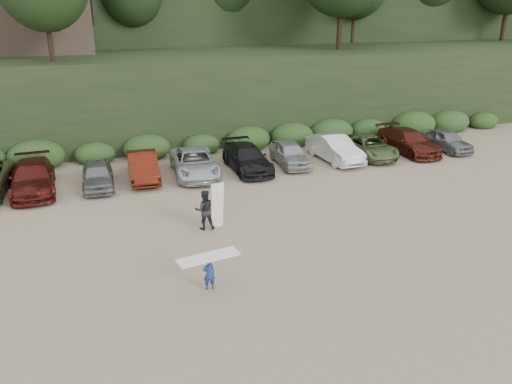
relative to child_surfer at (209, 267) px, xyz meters
name	(u,v)px	position (x,y,z in m)	size (l,w,h in m)	color
ground	(320,239)	(5.42, 2.39, -0.89)	(120.00, 120.00, 0.00)	tan
parked_cars	(190,163)	(1.78, 12.45, -0.13)	(36.65, 6.00, 1.62)	#9FA0A4
child_surfer	(209,267)	(0.00, 0.00, 0.00)	(2.24, 0.96, 1.30)	navy
adult_surfer	(206,209)	(1.03, 4.97, 0.04)	(1.36, 0.79, 2.15)	black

